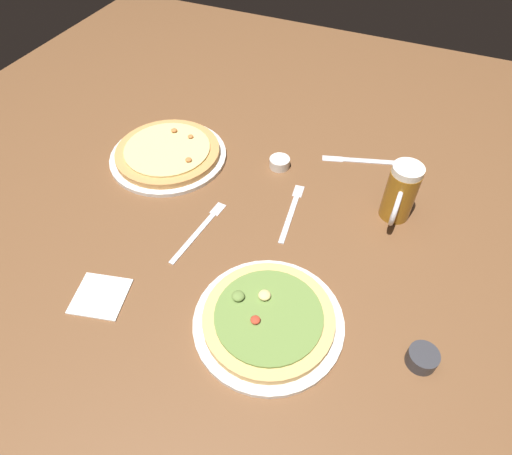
{
  "coord_description": "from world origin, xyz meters",
  "views": [
    {
      "loc": [
        0.29,
        -0.66,
        0.82
      ],
      "look_at": [
        0.0,
        0.0,
        0.02
      ],
      "focal_mm": 30.58,
      "sensor_mm": 36.0,
      "label": 1
    }
  ],
  "objects": [
    {
      "name": "pizza_plate_near",
      "position": [
        0.13,
        -0.22,
        0.02
      ],
      "size": [
        0.32,
        0.32,
        0.05
      ],
      "color": "silver",
      "rests_on": "ground_plane"
    },
    {
      "name": "ramekin_butter",
      "position": [
        -0.04,
        0.26,
        0.01
      ],
      "size": [
        0.06,
        0.06,
        0.03
      ],
      "primitive_type": "cylinder",
      "color": "silver",
      "rests_on": "ground_plane"
    },
    {
      "name": "fork_left",
      "position": [
        0.06,
        0.1,
        0.0
      ],
      "size": [
        0.05,
        0.22,
        0.01
      ],
      "color": "silver",
      "rests_on": "ground_plane"
    },
    {
      "name": "beer_mug_dark",
      "position": [
        0.3,
        0.2,
        0.08
      ],
      "size": [
        0.08,
        0.13,
        0.16
      ],
      "color": "#9E6619",
      "rests_on": "ground_plane"
    },
    {
      "name": "pizza_plate_far",
      "position": [
        -0.35,
        0.17,
        0.02
      ],
      "size": [
        0.34,
        0.34,
        0.05
      ],
      "color": "silver",
      "rests_on": "ground_plane"
    },
    {
      "name": "knife_right",
      "position": [
        0.17,
        0.38,
        0.0
      ],
      "size": [
        0.23,
        0.09,
        0.01
      ],
      "color": "silver",
      "rests_on": "ground_plane"
    },
    {
      "name": "napkin_folded",
      "position": [
        -0.24,
        -0.31,
        0.0
      ],
      "size": [
        0.14,
        0.13,
        0.01
      ],
      "primitive_type": "cube",
      "rotation": [
        0.0,
        0.0,
        0.24
      ],
      "color": "white",
      "rests_on": "ground_plane"
    },
    {
      "name": "ramekin_sauce",
      "position": [
        0.43,
        -0.18,
        0.02
      ],
      "size": [
        0.06,
        0.06,
        0.03
      ],
      "primitive_type": "cylinder",
      "color": "#333338",
      "rests_on": "ground_plane"
    },
    {
      "name": "ground_plane",
      "position": [
        0.0,
        0.0,
        -0.01
      ],
      "size": [
        2.4,
        2.4,
        0.03
      ],
      "primitive_type": "cube",
      "color": "brown"
    },
    {
      "name": "fork_spare",
      "position": [
        -0.13,
        -0.05,
        0.0
      ],
      "size": [
        0.04,
        0.23,
        0.01
      ],
      "color": "silver",
      "rests_on": "ground_plane"
    }
  ]
}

